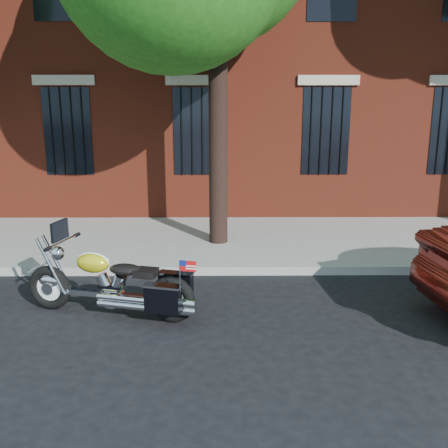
{
  "coord_description": "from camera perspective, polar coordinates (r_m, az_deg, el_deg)",
  "views": [
    {
      "loc": [
        0.54,
        -6.71,
        2.86
      ],
      "look_at": [
        0.59,
        0.8,
        1.02
      ],
      "focal_mm": 40.0,
      "sensor_mm": 36.0,
      "label": 1
    }
  ],
  "objects": [
    {
      "name": "ground",
      "position": [
        7.31,
        -4.68,
        -9.34
      ],
      "size": [
        120.0,
        120.0,
        0.0
      ],
      "primitive_type": "plane",
      "color": "black",
      "rests_on": "ground"
    },
    {
      "name": "curb",
      "position": [
        8.57,
        -4.03,
        -5.26
      ],
      "size": [
        40.0,
        0.16,
        0.15
      ],
      "primitive_type": "cube",
      "color": "gray",
      "rests_on": "ground"
    },
    {
      "name": "sidewalk",
      "position": [
        10.36,
        -3.4,
        -1.88
      ],
      "size": [
        40.0,
        3.6,
        0.15
      ],
      "primitive_type": "cube",
      "color": "gray",
      "rests_on": "ground"
    },
    {
      "name": "motorcycle",
      "position": [
        6.94,
        -12.12,
        -6.99
      ],
      "size": [
        2.44,
        1.15,
        1.3
      ],
      "rotation": [
        0.0,
        0.0,
        -0.25
      ],
      "color": "black",
      "rests_on": "ground"
    }
  ]
}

